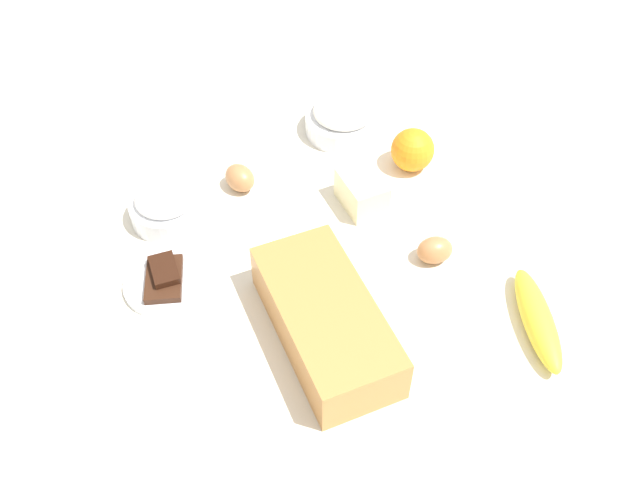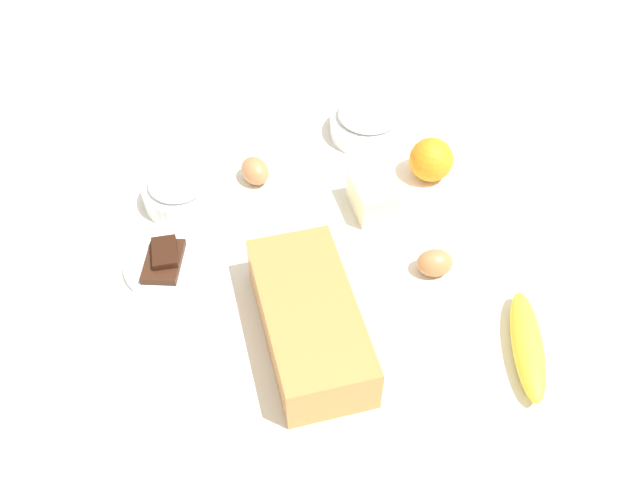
{
  "view_description": "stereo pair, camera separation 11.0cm",
  "coord_description": "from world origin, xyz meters",
  "px_view_note": "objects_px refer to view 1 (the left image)",
  "views": [
    {
      "loc": [
        -0.7,
        0.27,
        0.85
      ],
      "look_at": [
        0.0,
        0.0,
        0.04
      ],
      "focal_mm": 38.92,
      "sensor_mm": 36.0,
      "label": 1
    },
    {
      "loc": [
        -0.73,
        0.16,
        0.85
      ],
      "look_at": [
        0.0,
        0.0,
        0.04
      ],
      "focal_mm": 38.92,
      "sensor_mm": 36.0,
      "label": 2
    }
  ],
  "objects_px": {
    "loaf_pan": "(326,319)",
    "butter_block": "(362,192)",
    "egg_beside_bowl": "(435,250)",
    "banana": "(537,319)",
    "egg_near_butter": "(240,178)",
    "chocolate_plate": "(165,281)",
    "flour_bowl": "(343,118)",
    "orange_fruit": "(413,150)",
    "sugar_bowl": "(167,205)"
  },
  "relations": [
    {
      "from": "flour_bowl",
      "to": "egg_near_butter",
      "type": "height_order",
      "value": "flour_bowl"
    },
    {
      "from": "sugar_bowl",
      "to": "chocolate_plate",
      "type": "xyz_separation_m",
      "value": [
        -0.15,
        0.04,
        -0.02
      ]
    },
    {
      "from": "loaf_pan",
      "to": "chocolate_plate",
      "type": "distance_m",
      "value": 0.27
    },
    {
      "from": "orange_fruit",
      "to": "loaf_pan",
      "type": "bearing_deg",
      "value": 136.36
    },
    {
      "from": "orange_fruit",
      "to": "chocolate_plate",
      "type": "height_order",
      "value": "orange_fruit"
    },
    {
      "from": "loaf_pan",
      "to": "egg_near_butter",
      "type": "height_order",
      "value": "loaf_pan"
    },
    {
      "from": "egg_beside_bowl",
      "to": "chocolate_plate",
      "type": "height_order",
      "value": "egg_beside_bowl"
    },
    {
      "from": "sugar_bowl",
      "to": "orange_fruit",
      "type": "bearing_deg",
      "value": -93.56
    },
    {
      "from": "orange_fruit",
      "to": "egg_beside_bowl",
      "type": "distance_m",
      "value": 0.23
    },
    {
      "from": "sugar_bowl",
      "to": "egg_beside_bowl",
      "type": "height_order",
      "value": "sugar_bowl"
    },
    {
      "from": "loaf_pan",
      "to": "chocolate_plate",
      "type": "relative_size",
      "value": 2.19
    },
    {
      "from": "sugar_bowl",
      "to": "butter_block",
      "type": "distance_m",
      "value": 0.33
    },
    {
      "from": "egg_beside_bowl",
      "to": "chocolate_plate",
      "type": "distance_m",
      "value": 0.43
    },
    {
      "from": "egg_near_butter",
      "to": "chocolate_plate",
      "type": "distance_m",
      "value": 0.25
    },
    {
      "from": "loaf_pan",
      "to": "sugar_bowl",
      "type": "relative_size",
      "value": 2.25
    },
    {
      "from": "egg_beside_bowl",
      "to": "banana",
      "type": "bearing_deg",
      "value": -155.39
    },
    {
      "from": "loaf_pan",
      "to": "flour_bowl",
      "type": "bearing_deg",
      "value": -27.41
    },
    {
      "from": "flour_bowl",
      "to": "sugar_bowl",
      "type": "bearing_deg",
      "value": 107.19
    },
    {
      "from": "loaf_pan",
      "to": "flour_bowl",
      "type": "xyz_separation_m",
      "value": [
        0.44,
        -0.21,
        -0.01
      ]
    },
    {
      "from": "flour_bowl",
      "to": "egg_near_butter",
      "type": "relative_size",
      "value": 2.42
    },
    {
      "from": "loaf_pan",
      "to": "butter_block",
      "type": "relative_size",
      "value": 3.16
    },
    {
      "from": "sugar_bowl",
      "to": "egg_beside_bowl",
      "type": "bearing_deg",
      "value": -122.99
    },
    {
      "from": "banana",
      "to": "egg_near_butter",
      "type": "height_order",
      "value": "egg_near_butter"
    },
    {
      "from": "loaf_pan",
      "to": "orange_fruit",
      "type": "bearing_deg",
      "value": -45.84
    },
    {
      "from": "banana",
      "to": "orange_fruit",
      "type": "height_order",
      "value": "orange_fruit"
    },
    {
      "from": "sugar_bowl",
      "to": "banana",
      "type": "distance_m",
      "value": 0.63
    },
    {
      "from": "butter_block",
      "to": "banana",
      "type": "bearing_deg",
      "value": -157.45
    },
    {
      "from": "loaf_pan",
      "to": "butter_block",
      "type": "distance_m",
      "value": 0.29
    },
    {
      "from": "flour_bowl",
      "to": "orange_fruit",
      "type": "relative_size",
      "value": 1.86
    },
    {
      "from": "orange_fruit",
      "to": "butter_block",
      "type": "bearing_deg",
      "value": 115.47
    },
    {
      "from": "flour_bowl",
      "to": "chocolate_plate",
      "type": "relative_size",
      "value": 1.13
    },
    {
      "from": "flour_bowl",
      "to": "egg_near_butter",
      "type": "distance_m",
      "value": 0.25
    },
    {
      "from": "loaf_pan",
      "to": "sugar_bowl",
      "type": "height_order",
      "value": "loaf_pan"
    },
    {
      "from": "chocolate_plate",
      "to": "butter_block",
      "type": "bearing_deg",
      "value": -80.82
    },
    {
      "from": "banana",
      "to": "chocolate_plate",
      "type": "bearing_deg",
      "value": 60.99
    },
    {
      "from": "banana",
      "to": "butter_block",
      "type": "xyz_separation_m",
      "value": [
        0.34,
        0.14,
        0.01
      ]
    },
    {
      "from": "banana",
      "to": "flour_bowl",
      "type": "bearing_deg",
      "value": 9.66
    },
    {
      "from": "egg_near_butter",
      "to": "chocolate_plate",
      "type": "height_order",
      "value": "egg_near_butter"
    },
    {
      "from": "egg_near_butter",
      "to": "banana",
      "type": "bearing_deg",
      "value": -144.28
    },
    {
      "from": "egg_near_butter",
      "to": "egg_beside_bowl",
      "type": "distance_m",
      "value": 0.37
    },
    {
      "from": "flour_bowl",
      "to": "banana",
      "type": "distance_m",
      "value": 0.55
    },
    {
      "from": "flour_bowl",
      "to": "butter_block",
      "type": "bearing_deg",
      "value": 166.67
    },
    {
      "from": "flour_bowl",
      "to": "sugar_bowl",
      "type": "relative_size",
      "value": 1.17
    },
    {
      "from": "banana",
      "to": "egg_near_butter",
      "type": "bearing_deg",
      "value": 35.72
    },
    {
      "from": "flour_bowl",
      "to": "orange_fruit",
      "type": "height_order",
      "value": "orange_fruit"
    },
    {
      "from": "loaf_pan",
      "to": "orange_fruit",
      "type": "relative_size",
      "value": 3.59
    },
    {
      "from": "flour_bowl",
      "to": "chocolate_plate",
      "type": "bearing_deg",
      "value": 122.52
    },
    {
      "from": "flour_bowl",
      "to": "butter_block",
      "type": "height_order",
      "value": "flour_bowl"
    },
    {
      "from": "banana",
      "to": "egg_beside_bowl",
      "type": "distance_m",
      "value": 0.19
    },
    {
      "from": "sugar_bowl",
      "to": "egg_beside_bowl",
      "type": "relative_size",
      "value": 2.15
    }
  ]
}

